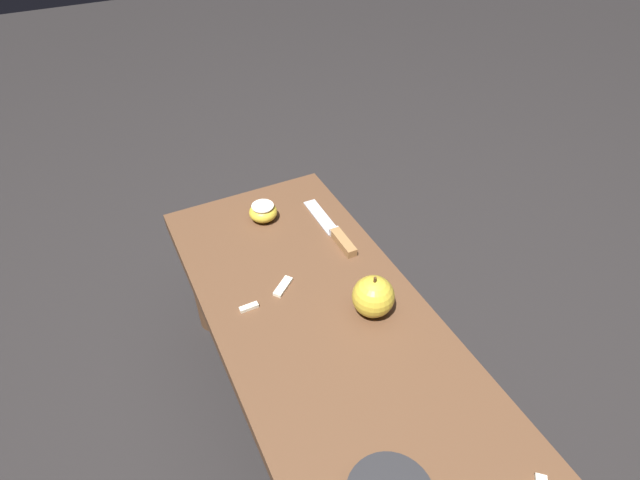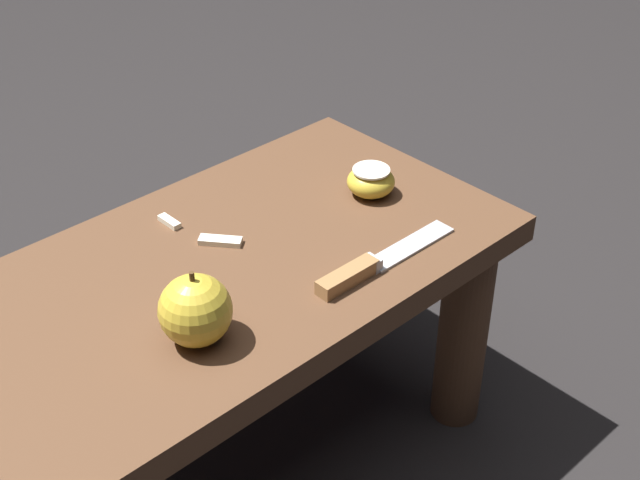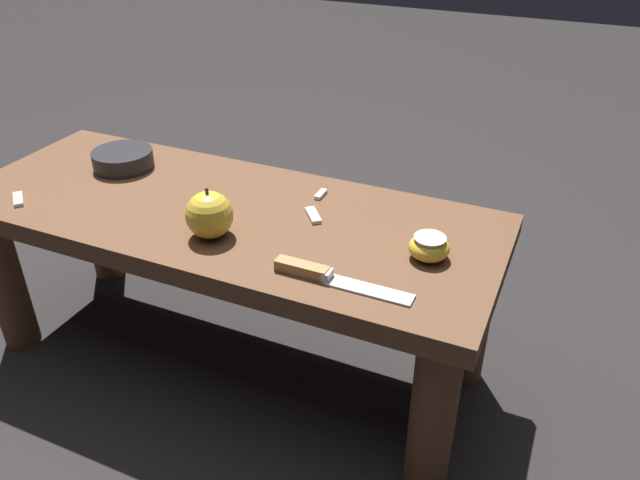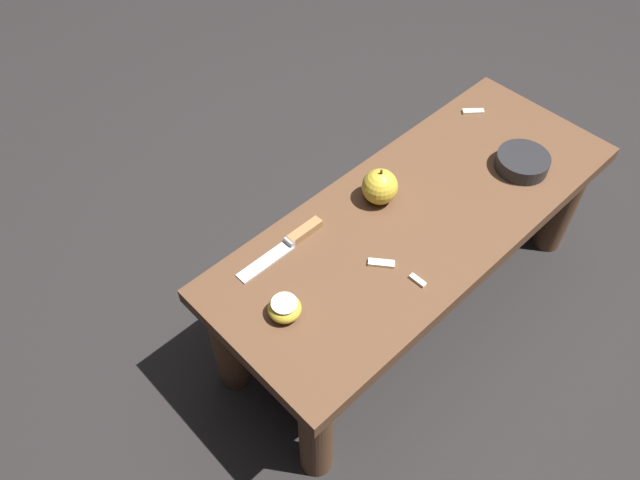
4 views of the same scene
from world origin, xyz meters
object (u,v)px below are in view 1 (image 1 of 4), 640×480
apple_whole (373,296)px  apple_cut (263,212)px  wooden_bench (338,365)px  knife (336,234)px

apple_whole → apple_cut: bearing=-167.0°
apple_whole → apple_cut: 0.39m
apple_whole → wooden_bench: bearing=-68.6°
knife → apple_cut: size_ratio=3.36×
wooden_bench → apple_whole: 0.16m
knife → apple_cut: apple_cut is taller
wooden_bench → apple_whole: bearing=111.4°
apple_cut → knife: bearing=42.8°
wooden_bench → knife: size_ratio=4.62×
wooden_bench → apple_cut: size_ratio=15.54×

